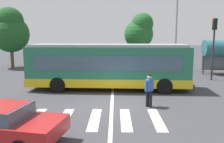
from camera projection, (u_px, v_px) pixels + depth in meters
The scene contains 12 objects.
ground_plane at pixel (114, 105), 12.45m from camera, with size 160.00×160.00×0.00m, color #3D3D42.
city_transit_bus at pixel (109, 66), 15.98m from camera, with size 10.86×2.98×3.06m.
pedestrian_crossing_street at pixel (149, 88), 12.03m from camera, with size 0.47×0.46×1.72m.
parked_car_charcoal at pixel (105, 60), 27.74m from camera, with size 2.36×4.69×1.35m.
parked_car_black at pixel (128, 60), 27.55m from camera, with size 2.28×4.66×1.35m.
parked_car_white at pixel (152, 60), 27.48m from camera, with size 2.05×4.59×1.35m.
traffic_light_far_corner at pixel (214, 39), 19.10m from camera, with size 0.33×0.32×4.99m.
twin_arm_street_lamp at pixel (177, 13), 24.10m from camera, with size 4.40×0.32×9.73m.
background_tree_left at pixel (10, 30), 26.41m from camera, with size 4.08×4.08×6.76m.
background_tree_right at pixel (140, 31), 28.55m from camera, with size 3.50×3.50×6.33m.
crosswalk_painted_stripes at pixel (95, 119), 10.38m from camera, with size 5.88×2.82×0.01m.
lane_center_line at pixel (112, 96), 14.43m from camera, with size 0.16×24.00×0.01m, color silver.
Camera 1 is at (0.05, -12.04, 3.63)m, focal length 37.99 mm.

